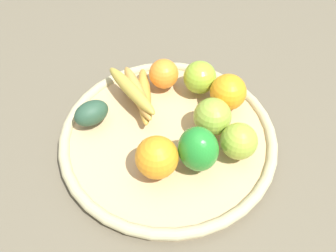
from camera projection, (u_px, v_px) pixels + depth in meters
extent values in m
plane|color=brown|center=(168.00, 142.00, 0.78)|extent=(2.40, 2.40, 0.00)
cylinder|color=tan|center=(168.00, 138.00, 0.77)|extent=(0.46, 0.46, 0.02)
torus|color=tan|center=(168.00, 135.00, 0.77)|extent=(0.47, 0.47, 0.02)
ellipsoid|color=#218128|center=(198.00, 149.00, 0.67)|extent=(0.10, 0.10, 0.10)
sphere|color=#90A634|center=(239.00, 141.00, 0.69)|extent=(0.09, 0.09, 0.07)
sphere|color=#86A235|center=(212.00, 117.00, 0.73)|extent=(0.11, 0.11, 0.08)
ellipsoid|color=#B98832|center=(144.00, 95.00, 0.81)|extent=(0.06, 0.18, 0.03)
ellipsoid|color=#BB883D|center=(137.00, 92.00, 0.79)|extent=(0.05, 0.18, 0.03)
ellipsoid|color=#AD9539|center=(131.00, 90.00, 0.78)|extent=(0.09, 0.18, 0.03)
sphere|color=orange|center=(157.00, 157.00, 0.66)|extent=(0.12, 0.12, 0.08)
sphere|color=orange|center=(228.00, 92.00, 0.78)|extent=(0.11, 0.11, 0.08)
ellipsoid|color=#274631|center=(91.00, 113.00, 0.76)|extent=(0.09, 0.08, 0.05)
sphere|color=orange|center=(164.00, 74.00, 0.82)|extent=(0.09, 0.09, 0.07)
sphere|color=#87AA2B|center=(200.00, 77.00, 0.81)|extent=(0.08, 0.08, 0.08)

